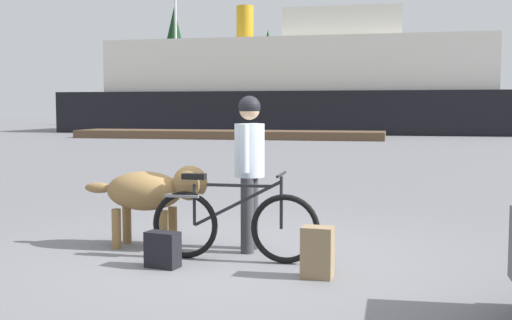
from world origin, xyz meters
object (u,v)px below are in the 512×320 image
Objects in this scene: person_cyclist at (249,159)px; dog at (153,192)px; backpack at (317,252)px; handbag_pannier at (163,250)px; sailboat_moored at (177,124)px; bicycle at (233,224)px; ferry_boat at (300,88)px.

dog is (-1.07, -0.07, -0.38)m from person_cyclist.
handbag_pannier is (-1.50, 0.05, -0.06)m from backpack.
backpack is at bearing -24.01° from dog.
sailboat_moored is (-11.25, 32.38, -0.09)m from dog.
bicycle is 1.03m from backpack.
person_cyclist is 1.14m from dog.
handbag_pannier is (-0.60, -0.40, -0.20)m from bicycle.
person_cyclist is 34.13m from ferry_boat.
ferry_boat is at bearing 98.69° from backpack.
dog reaches higher than handbag_pannier.
bicycle is at bearing -97.68° from person_cyclist.
ferry_boat is (-5.30, 34.71, 2.57)m from backpack.
backpack is 1.35× the size of handbag_pannier.
backpack is at bearing -47.64° from person_cyclist.
handbag_pannier is at bearing -62.76° from dog.
bicycle is at bearing -21.57° from dog.
backpack is (1.92, -0.85, -0.39)m from dog.
dog is at bearing -176.13° from person_cyclist.
sailboat_moored reaches higher than person_cyclist.
bicycle is 1.04× the size of person_cyclist.
person_cyclist is (0.06, 0.47, 0.62)m from bicycle.
dog is at bearing 117.24° from handbag_pannier.
bicycle is 0.06× the size of ferry_boat.
bicycle is 1.11m from dog.
ferry_boat reaches higher than dog.
backpack is 1.51m from handbag_pannier.
dog is 34.27m from sailboat_moored.
person_cyclist is 4.81× the size of handbag_pannier.
bicycle is 34.62m from ferry_boat.
sailboat_moored is (-12.26, 32.77, 0.15)m from bicycle.
bicycle is 0.78m from person_cyclist.
dog reaches higher than bicycle.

